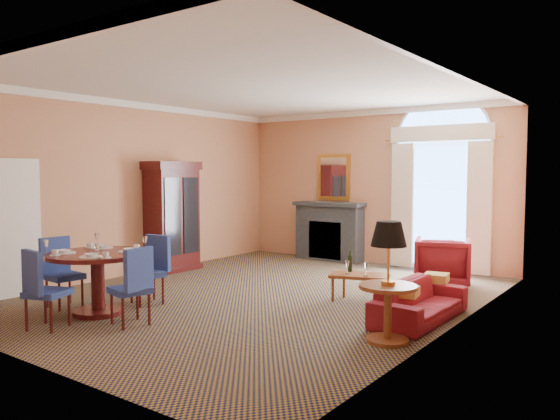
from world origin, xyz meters
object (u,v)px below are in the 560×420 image
Objects in this scene: sofa at (420,301)px; armoire at (172,218)px; coffee_table at (359,276)px; side_table at (388,267)px; dining_table at (98,269)px; armchair at (443,262)px.

armoire is at bearing 84.71° from sofa.
coffee_table is 1.91m from side_table.
armoire is 2.24× the size of coffee_table.
sofa is at bearing 31.95° from dining_table.
dining_table is at bearing -151.97° from coffee_table.
coffee_table is at bearing 54.21° from armchair.
coffee_table reaches higher than sofa.
coffee_table is 0.71× the size of side_table.
sofa is at bearing -6.54° from armoire.
dining_table is at bearing 36.89° from armchair.
sofa is at bearing -37.68° from coffee_table.
armoire is 1.23× the size of sofa.
dining_table reaches higher than sofa.
side_table reaches higher than sofa.
armchair is 3.41m from side_table.
armchair is (-0.51, 2.26, 0.16)m from sofa.
coffee_table is (2.53, 2.64, -0.22)m from dining_table.
armoire is 1.58× the size of side_table.
coffee_table is at bearing 71.79° from sofa.
dining_table is 1.41× the size of coffee_table.
armoire is 5.36m from sofa.
dining_table reaches higher than armchair.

